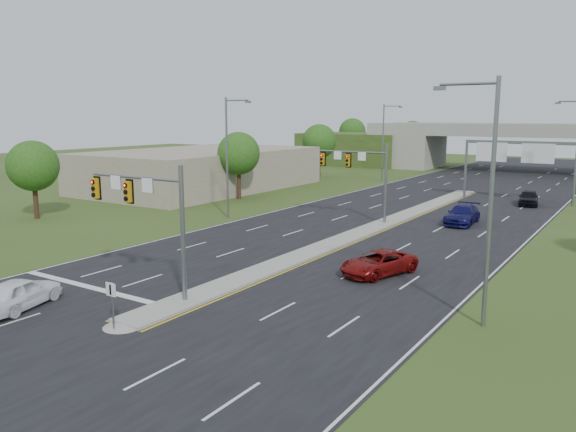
% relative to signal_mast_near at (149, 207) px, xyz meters
% --- Properties ---
extents(ground, '(240.00, 240.00, 0.00)m').
position_rel_signal_mast_near_xyz_m(ground, '(2.26, 0.07, -4.73)').
color(ground, '#344518').
rests_on(ground, ground).
extents(road, '(24.00, 160.00, 0.02)m').
position_rel_signal_mast_near_xyz_m(road, '(2.26, 35.07, -4.72)').
color(road, black).
rests_on(road, ground).
extents(median, '(2.00, 54.00, 0.16)m').
position_rel_signal_mast_near_xyz_m(median, '(2.26, 23.07, -4.63)').
color(median, gray).
rests_on(median, road).
extents(median_nose, '(2.00, 2.00, 0.16)m').
position_rel_signal_mast_near_xyz_m(median_nose, '(2.26, -3.93, -4.63)').
color(median_nose, gray).
rests_on(median_nose, road).
extents(lane_markings, '(23.72, 160.00, 0.01)m').
position_rel_signal_mast_near_xyz_m(lane_markings, '(1.66, 28.99, -4.70)').
color(lane_markings, gold).
rests_on(lane_markings, road).
extents(signal_mast_near, '(6.62, 0.60, 7.00)m').
position_rel_signal_mast_near_xyz_m(signal_mast_near, '(0.00, 0.00, 0.00)').
color(signal_mast_near, slate).
rests_on(signal_mast_near, ground).
extents(signal_mast_far, '(6.62, 0.60, 7.00)m').
position_rel_signal_mast_near_xyz_m(signal_mast_far, '(0.00, 25.00, 0.00)').
color(signal_mast_far, slate).
rests_on(signal_mast_far, ground).
extents(keep_right_sign, '(0.60, 0.13, 2.20)m').
position_rel_signal_mast_near_xyz_m(keep_right_sign, '(2.26, -4.45, -3.21)').
color(keep_right_sign, slate).
rests_on(keep_right_sign, ground).
extents(sign_gantry, '(11.58, 0.44, 6.67)m').
position_rel_signal_mast_near_xyz_m(sign_gantry, '(8.95, 44.99, 0.51)').
color(sign_gantry, slate).
rests_on(sign_gantry, ground).
extents(overpass, '(80.00, 14.00, 8.10)m').
position_rel_signal_mast_near_xyz_m(overpass, '(2.26, 80.07, -1.17)').
color(overpass, gray).
rests_on(overpass, ground).
extents(lightpole_l_mid, '(2.85, 0.25, 11.00)m').
position_rel_signal_mast_near_xyz_m(lightpole_l_mid, '(-11.03, 20.07, 1.38)').
color(lightpole_l_mid, slate).
rests_on(lightpole_l_mid, ground).
extents(lightpole_l_far, '(2.85, 0.25, 11.00)m').
position_rel_signal_mast_near_xyz_m(lightpole_l_far, '(-11.03, 55.07, 1.38)').
color(lightpole_l_far, slate).
rests_on(lightpole_l_far, ground).
extents(lightpole_r_near, '(2.85, 0.25, 11.00)m').
position_rel_signal_mast_near_xyz_m(lightpole_r_near, '(15.56, 5.07, 1.38)').
color(lightpole_r_near, slate).
rests_on(lightpole_r_near, ground).
extents(tree_l_near, '(4.80, 4.80, 7.60)m').
position_rel_signal_mast_near_xyz_m(tree_l_near, '(-17.74, 30.07, 0.45)').
color(tree_l_near, '#382316').
rests_on(tree_l_near, ground).
extents(tree_l_mid, '(5.20, 5.20, 8.12)m').
position_rel_signal_mast_near_xyz_m(tree_l_mid, '(-21.74, 55.07, 0.78)').
color(tree_l_mid, '#382316').
rests_on(tree_l_mid, ground).
extents(tree_l_close, '(4.60, 4.60, 7.17)m').
position_rel_signal_mast_near_xyz_m(tree_l_close, '(-25.74, 10.07, 0.13)').
color(tree_l_close, '#382316').
rests_on(tree_l_close, ground).
extents(tree_back_a, '(6.00, 6.00, 8.85)m').
position_rel_signal_mast_near_xyz_m(tree_back_a, '(-35.74, 94.07, 1.11)').
color(tree_back_a, '#382316').
rests_on(tree_back_a, ground).
extents(tree_back_b, '(5.60, 5.60, 8.32)m').
position_rel_signal_mast_near_xyz_m(tree_back_b, '(-21.74, 94.07, 0.78)').
color(tree_back_b, '#382316').
rests_on(tree_back_b, ground).
extents(commercial_building, '(18.00, 30.00, 5.00)m').
position_rel_signal_mast_near_xyz_m(commercial_building, '(-27.74, 35.07, -2.23)').
color(commercial_building, gray).
rests_on(commercial_building, ground).
extents(car_white, '(3.09, 4.91, 1.56)m').
position_rel_signal_mast_near_xyz_m(car_white, '(-3.90, -5.01, -3.93)').
color(car_white, white).
rests_on(car_white, road).
extents(car_far_a, '(3.83, 5.55, 1.41)m').
position_rel_signal_mast_near_xyz_m(car_far_a, '(8.36, 10.15, -4.00)').
color(car_far_a, maroon).
rests_on(car_far_a, road).
extents(car_far_b, '(2.58, 5.69, 1.62)m').
position_rel_signal_mast_near_xyz_m(car_far_b, '(7.89, 28.93, -3.90)').
color(car_far_b, '#0C0B43').
rests_on(car_far_b, road).
extents(car_far_c, '(2.62, 4.94, 1.60)m').
position_rel_signal_mast_near_xyz_m(car_far_c, '(10.72, 43.31, -3.91)').
color(car_far_c, black).
rests_on(car_far_c, road).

